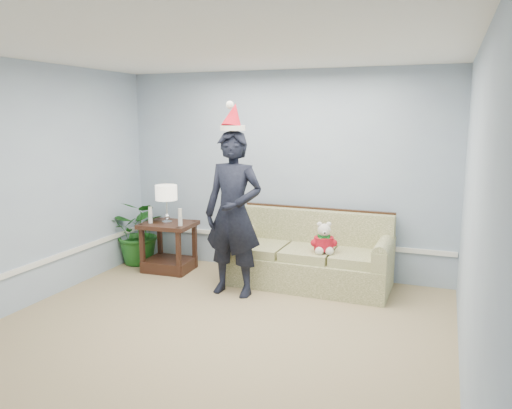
{
  "coord_description": "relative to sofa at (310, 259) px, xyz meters",
  "views": [
    {
      "loc": [
        2.04,
        -3.84,
        2.11
      ],
      "look_at": [
        -0.02,
        1.55,
        1.08
      ],
      "focal_mm": 35.0,
      "sensor_mm": 36.0,
      "label": 1
    }
  ],
  "objects": [
    {
      "name": "table_lamp",
      "position": [
        -1.96,
        -0.17,
        0.74
      ],
      "size": [
        0.29,
        0.29,
        0.52
      ],
      "color": "silver",
      "rests_on": "side_table"
    },
    {
      "name": "houseplant",
      "position": [
        -2.51,
        -0.0,
        0.14
      ],
      "size": [
        0.89,
        0.78,
        0.94
      ],
      "primitive_type": "imported",
      "rotation": [
        0.0,
        0.0,
        0.06
      ],
      "color": "#1D5C1B",
      "rests_on": "room_shell"
    },
    {
      "name": "candle_pair",
      "position": [
        -1.95,
        -0.24,
        0.45
      ],
      "size": [
        0.52,
        0.06,
        0.23
      ],
      "color": "silver",
      "rests_on": "side_table"
    },
    {
      "name": "side_table",
      "position": [
        -1.96,
        -0.14,
        -0.07
      ],
      "size": [
        0.72,
        0.62,
        0.67
      ],
      "rotation": [
        0.0,
        0.0,
        0.05
      ],
      "color": "#3B1E15",
      "rests_on": "room_shell"
    },
    {
      "name": "sofa",
      "position": [
        0.0,
        0.0,
        0.0
      ],
      "size": [
        2.0,
        0.88,
        0.93
      ],
      "rotation": [
        0.0,
        0.0,
        -0.02
      ],
      "color": "#5A632F",
      "rests_on": "room_shell"
    },
    {
      "name": "man",
      "position": [
        -0.77,
        -0.66,
        0.65
      ],
      "size": [
        0.73,
        0.49,
        1.95
      ],
      "primitive_type": "imported",
      "rotation": [
        0.0,
        0.0,
        -0.04
      ],
      "color": "black",
      "rests_on": "room_shell"
    },
    {
      "name": "santa_hat",
      "position": [
        -0.77,
        -0.64,
        1.76
      ],
      "size": [
        0.35,
        0.38,
        0.34
      ],
      "rotation": [
        0.0,
        0.0,
        -0.24
      ],
      "color": "silver",
      "rests_on": "man"
    },
    {
      "name": "wainscot_trim",
      "position": [
        -1.69,
        -0.9,
        0.12
      ],
      "size": [
        4.49,
        4.99,
        0.06
      ],
      "color": "white",
      "rests_on": "room_shell"
    },
    {
      "name": "room_shell",
      "position": [
        -0.51,
        -2.08,
        1.02
      ],
      "size": [
        4.54,
        5.04,
        2.74
      ],
      "color": "tan",
      "rests_on": "ground"
    },
    {
      "name": "teddy_bear",
      "position": [
        0.22,
        -0.22,
        0.3
      ],
      "size": [
        0.3,
        0.3,
        0.38
      ],
      "rotation": [
        0.0,
        0.0,
        0.32
      ],
      "color": "silver",
      "rests_on": "sofa"
    }
  ]
}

